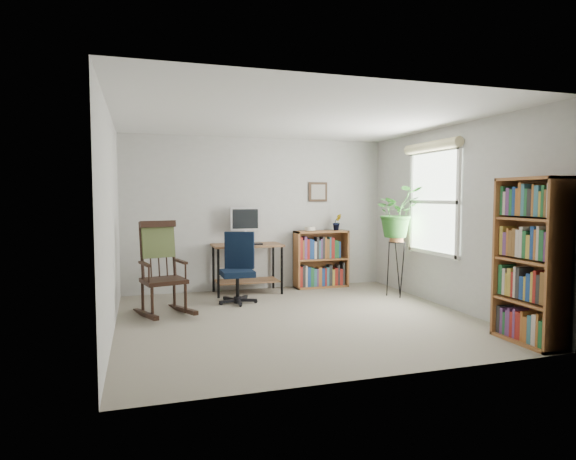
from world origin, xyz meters
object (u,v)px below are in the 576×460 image
object	(u,v)px
desk	(247,269)
tall_bookshelf	(530,261)
rocking_chair	(164,268)
office_chair	(237,267)
low_bookshelf	(321,259)

from	to	relation	value
desk	tall_bookshelf	distance (m)	3.98
desk	rocking_chair	world-z (taller)	rocking_chair
desk	rocking_chair	size ratio (longest dim) A/B	0.88
desk	office_chair	world-z (taller)	office_chair
desk	low_bookshelf	world-z (taller)	low_bookshelf
office_chair	desk	bearing A→B (deg)	86.92
rocking_chair	low_bookshelf	distance (m)	2.79
desk	rocking_chair	bearing A→B (deg)	-141.08
low_bookshelf	tall_bookshelf	world-z (taller)	tall_bookshelf
low_bookshelf	tall_bookshelf	size ratio (longest dim) A/B	0.55
desk	low_bookshelf	distance (m)	1.26
low_bookshelf	tall_bookshelf	xyz separation A→B (m)	(0.92, -3.42, 0.37)
office_chair	rocking_chair	size ratio (longest dim) A/B	0.84
rocking_chair	low_bookshelf	size ratio (longest dim) A/B	1.29
rocking_chair	tall_bookshelf	bearing A→B (deg)	-47.49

